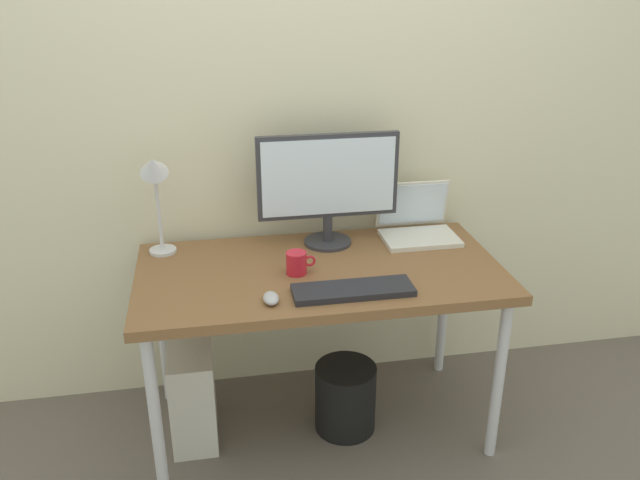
% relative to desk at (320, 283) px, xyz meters
% --- Properties ---
extents(ground_plane, '(6.00, 6.00, 0.00)m').
position_rel_desk_xyz_m(ground_plane, '(0.00, 0.00, -0.69)').
color(ground_plane, '#665B51').
extents(back_wall, '(4.40, 0.04, 2.60)m').
position_rel_desk_xyz_m(back_wall, '(0.00, 0.43, 0.61)').
color(back_wall, beige).
rests_on(back_wall, ground_plane).
extents(desk, '(1.43, 0.73, 0.75)m').
position_rel_desk_xyz_m(desk, '(0.00, 0.00, 0.00)').
color(desk, brown).
rests_on(desk, ground_plane).
extents(monitor, '(0.59, 0.20, 0.47)m').
position_rel_desk_xyz_m(monitor, '(0.08, 0.23, 0.34)').
color(monitor, '#333338').
rests_on(monitor, desk).
extents(laptop, '(0.32, 0.26, 0.23)m').
position_rel_desk_xyz_m(laptop, '(0.47, 0.25, 0.12)').
color(laptop, silver).
rests_on(laptop, desk).
extents(desk_lamp, '(0.11, 0.16, 0.45)m').
position_rel_desk_xyz_m(desk_lamp, '(-0.61, 0.23, 0.38)').
color(desk_lamp, silver).
rests_on(desk_lamp, desk).
extents(keyboard, '(0.44, 0.14, 0.02)m').
position_rel_desk_xyz_m(keyboard, '(0.08, -0.23, 0.08)').
color(keyboard, '#232328').
rests_on(keyboard, desk).
extents(mouse, '(0.06, 0.09, 0.03)m').
position_rel_desk_xyz_m(mouse, '(-0.22, -0.24, 0.08)').
color(mouse, '#B2B2B7').
rests_on(mouse, desk).
extents(coffee_mug, '(0.12, 0.08, 0.09)m').
position_rel_desk_xyz_m(coffee_mug, '(-0.10, -0.03, 0.11)').
color(coffee_mug, red).
rests_on(coffee_mug, desk).
extents(computer_tower, '(0.18, 0.36, 0.42)m').
position_rel_desk_xyz_m(computer_tower, '(-0.53, 0.04, -0.48)').
color(computer_tower, silver).
rests_on(computer_tower, ground_plane).
extents(wastebasket, '(0.26, 0.26, 0.30)m').
position_rel_desk_xyz_m(wastebasket, '(0.10, -0.04, -0.54)').
color(wastebasket, black).
rests_on(wastebasket, ground_plane).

